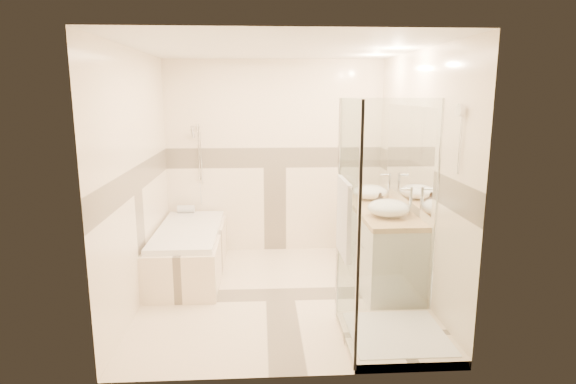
{
  "coord_description": "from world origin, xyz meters",
  "views": [
    {
      "loc": [
        -0.19,
        -4.74,
        2.08
      ],
      "look_at": [
        0.1,
        0.25,
        1.05
      ],
      "focal_mm": 30.0,
      "sensor_mm": 36.0,
      "label": 1
    }
  ],
  "objects": [
    {
      "name": "folded_towels",
      "position": [
        1.1,
        1.02,
        0.88
      ],
      "size": [
        0.17,
        0.24,
        0.07
      ],
      "primitive_type": "cube",
      "rotation": [
        0.0,
        0.0,
        -0.21
      ],
      "color": "silver",
      "rests_on": "vanity"
    },
    {
      "name": "rolled_towel",
      "position": [
        -1.16,
        1.37,
        0.61
      ],
      "size": [
        0.21,
        0.1,
        0.1
      ],
      "primitive_type": "cylinder",
      "rotation": [
        0.0,
        1.57,
        0.0
      ],
      "color": "silver",
      "rests_on": "bathtub"
    },
    {
      "name": "faucet_near",
      "position": [
        1.32,
        0.77,
        1.03
      ],
      "size": [
        0.13,
        0.03,
        0.3
      ],
      "color": "silver",
      "rests_on": "vanity"
    },
    {
      "name": "bathtub",
      "position": [
        -1.02,
        0.65,
        0.31
      ],
      "size": [
        0.75,
        1.7,
        0.56
      ],
      "color": "#F8E3C6",
      "rests_on": "ground"
    },
    {
      "name": "vessel_sink_near",
      "position": [
        1.1,
        0.77,
        0.93
      ],
      "size": [
        0.41,
        0.41,
        0.16
      ],
      "primitive_type": "ellipsoid",
      "color": "white",
      "rests_on": "vanity"
    },
    {
      "name": "faucet_far",
      "position": [
        1.32,
        -0.06,
        1.02
      ],
      "size": [
        0.12,
        0.03,
        0.3
      ],
      "color": "silver",
      "rests_on": "vanity"
    },
    {
      "name": "vessel_sink_far",
      "position": [
        1.1,
        -0.06,
        0.94
      ],
      "size": [
        0.43,
        0.43,
        0.17
      ],
      "primitive_type": "ellipsoid",
      "color": "white",
      "rests_on": "vanity"
    },
    {
      "name": "vanity",
      "position": [
        1.12,
        0.3,
        0.43
      ],
      "size": [
        0.58,
        1.62,
        0.85
      ],
      "color": "white",
      "rests_on": "ground"
    },
    {
      "name": "amenity_bottle_b",
      "position": [
        1.1,
        0.3,
        0.93
      ],
      "size": [
        0.17,
        0.17,
        0.17
      ],
      "primitive_type": "imported",
      "rotation": [
        0.0,
        0.0,
        0.44
      ],
      "color": "black",
      "rests_on": "vanity"
    },
    {
      "name": "amenity_bottle_a",
      "position": [
        1.1,
        0.21,
        0.93
      ],
      "size": [
        0.09,
        0.09,
        0.15
      ],
      "primitive_type": "imported",
      "rotation": [
        0.0,
        0.0,
        0.32
      ],
      "color": "black",
      "rests_on": "vanity"
    },
    {
      "name": "room",
      "position": [
        0.06,
        0.01,
        1.26
      ],
      "size": [
        2.82,
        3.02,
        2.52
      ],
      "color": "#F3DEC1",
      "rests_on": "ground"
    },
    {
      "name": "shower_enclosure",
      "position": [
        0.83,
        -0.97,
        0.51
      ],
      "size": [
        0.96,
        0.93,
        2.04
      ],
      "color": "#F8E3C6",
      "rests_on": "ground"
    }
  ]
}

